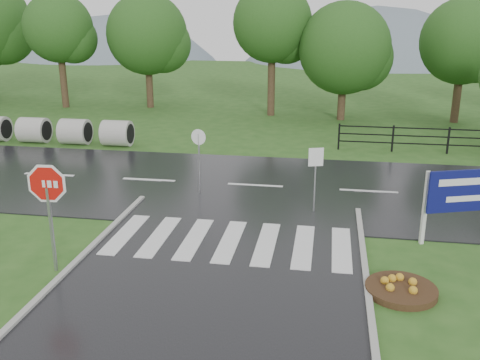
# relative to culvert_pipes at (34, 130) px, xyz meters

# --- Properties ---
(ground) EXTENTS (120.00, 120.00, 0.00)m
(ground) POSITION_rel_culvert_pipes_xyz_m (11.42, -15.00, -0.60)
(ground) COLOR #2A541C
(ground) RESTS_ON ground
(main_road) EXTENTS (90.00, 8.00, 0.04)m
(main_road) POSITION_rel_culvert_pipes_xyz_m (11.42, -5.00, -0.60)
(main_road) COLOR black
(main_road) RESTS_ON ground
(crosswalk) EXTENTS (6.50, 2.80, 0.02)m
(crosswalk) POSITION_rel_culvert_pipes_xyz_m (11.42, -10.00, -0.54)
(crosswalk) COLOR silver
(crosswalk) RESTS_ON ground
(fence_west) EXTENTS (9.58, 0.08, 1.20)m
(fence_west) POSITION_rel_culvert_pipes_xyz_m (19.17, 1.00, 0.12)
(fence_west) COLOR black
(fence_west) RESTS_ON ground
(hills) EXTENTS (102.00, 48.00, 48.00)m
(hills) POSITION_rel_culvert_pipes_xyz_m (14.91, 50.00, -16.14)
(hills) COLOR slate
(hills) RESTS_ON ground
(treeline) EXTENTS (83.20, 5.20, 10.00)m
(treeline) POSITION_rel_culvert_pipes_xyz_m (12.42, 9.00, -0.60)
(treeline) COLOR #1F4A17
(treeline) RESTS_ON ground
(culvert_pipes) EXTENTS (9.70, 1.20, 1.20)m
(culvert_pipes) POSITION_rel_culvert_pipes_xyz_m (0.00, 0.00, 0.00)
(culvert_pipes) COLOR #9E9B93
(culvert_pipes) RESTS_ON ground
(stop_sign) EXTENTS (1.27, 0.11, 2.86)m
(stop_sign) POSITION_rel_culvert_pipes_xyz_m (7.54, -12.29, 1.38)
(stop_sign) COLOR #939399
(stop_sign) RESTS_ON ground
(estate_billboard) EXTENTS (2.39, 0.88, 2.16)m
(estate_billboard) POSITION_rel_culvert_pipes_xyz_m (17.70, -9.17, 0.89)
(estate_billboard) COLOR silver
(estate_billboard) RESTS_ON ground
(flower_bed) EXTENTS (1.59, 1.59, 0.32)m
(flower_bed) POSITION_rel_culvert_pipes_xyz_m (15.71, -12.04, -0.48)
(flower_bed) COLOR #332111
(flower_bed) RESTS_ON ground
(reg_sign_small) EXTENTS (0.45, 0.16, 2.10)m
(reg_sign_small) POSITION_rel_culvert_pipes_xyz_m (13.60, -7.31, 0.89)
(reg_sign_small) COLOR #939399
(reg_sign_small) RESTS_ON ground
(reg_sign_round) EXTENTS (0.52, 0.14, 2.29)m
(reg_sign_round) POSITION_rel_culvert_pipes_xyz_m (9.65, -6.13, 0.84)
(reg_sign_round) COLOR #939399
(reg_sign_round) RESTS_ON ground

